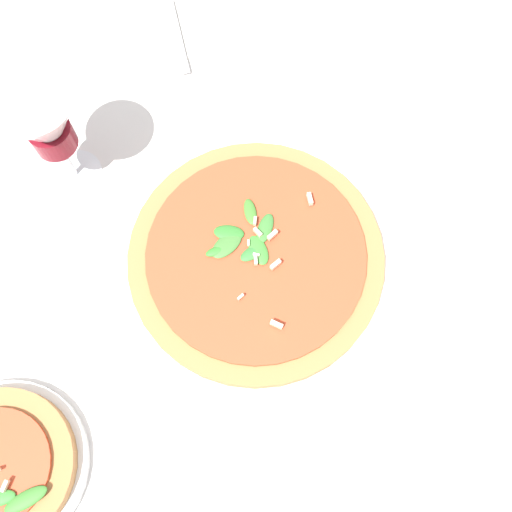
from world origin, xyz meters
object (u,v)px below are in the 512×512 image
object	(u,v)px
wine_glass	(46,126)
side_plate_white	(452,132)
pizza_personal_side	(0,467)
fork	(172,15)
pizza_arugula_main	(256,260)

from	to	relation	value
wine_glass	side_plate_white	bearing A→B (deg)	-71.45
wine_glass	side_plate_white	xyz separation A→B (m)	(0.16, -0.47, -0.11)
wine_glass	side_plate_white	world-z (taller)	wine_glass
pizza_personal_side	fork	world-z (taller)	pizza_personal_side
pizza_arugula_main	fork	world-z (taller)	pizza_arugula_main
pizza_arugula_main	pizza_personal_side	distance (m)	0.36
pizza_arugula_main	side_plate_white	xyz separation A→B (m)	(0.23, -0.21, -0.01)
fork	side_plate_white	xyz separation A→B (m)	(-0.11, -0.41, 0.00)
pizza_personal_side	side_plate_white	world-z (taller)	pizza_personal_side
pizza_personal_side	fork	distance (m)	0.62
pizza_arugula_main	fork	bearing A→B (deg)	29.68
pizza_arugula_main	wine_glass	size ratio (longest dim) A/B	1.94
fork	side_plate_white	distance (m)	0.42
wine_glass	side_plate_white	size ratio (longest dim) A/B	0.86
pizza_arugula_main	fork	xyz separation A→B (m)	(0.34, 0.19, -0.01)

